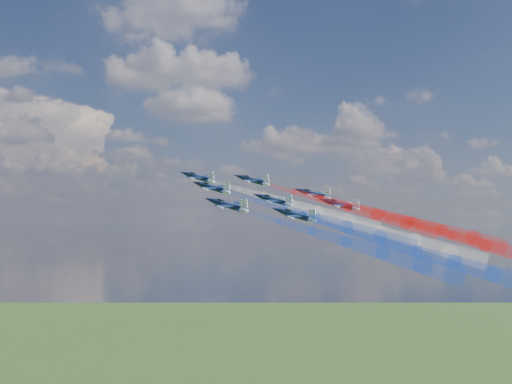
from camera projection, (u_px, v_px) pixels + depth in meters
name	position (u px, v px, depth m)	size (l,w,h in m)	color
jet_lead	(199.00, 177.00, 154.21)	(8.84, 11.05, 2.95)	black
trail_lead	(290.00, 204.00, 141.76)	(3.68, 43.13, 3.68)	white
jet_inner_left	(213.00, 188.00, 140.89)	(8.84, 11.05, 2.95)	black
trail_inner_left	(315.00, 218.00, 128.44)	(3.68, 43.13, 3.68)	blue
jet_inner_right	(253.00, 180.00, 156.64)	(8.84, 11.05, 2.95)	black
trail_inner_right	(348.00, 207.00, 144.19)	(3.68, 43.13, 3.68)	red
jet_outer_left	(228.00, 205.00, 125.67)	(8.84, 11.05, 2.95)	black
trail_outer_left	(346.00, 241.00, 113.22)	(3.68, 43.13, 3.68)	blue
jet_center_third	(274.00, 200.00, 141.82)	(8.84, 11.05, 2.95)	black
trail_center_third	(382.00, 231.00, 129.37)	(3.68, 43.13, 3.68)	white
jet_outer_right	(314.00, 194.00, 158.74)	(8.84, 11.05, 2.95)	black
trail_outer_right	(412.00, 221.00, 146.29)	(3.68, 43.13, 3.68)	red
jet_rear_left	(296.00, 215.00, 129.85)	(8.84, 11.05, 2.95)	black
trail_rear_left	(417.00, 251.00, 117.39)	(3.68, 43.13, 3.68)	blue
jet_rear_right	(340.00, 205.00, 145.45)	(8.84, 11.05, 2.95)	black
trail_rear_right	(452.00, 235.00, 133.00)	(3.68, 43.13, 3.68)	red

